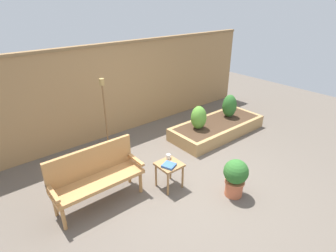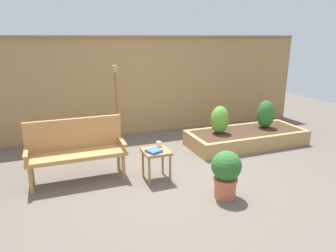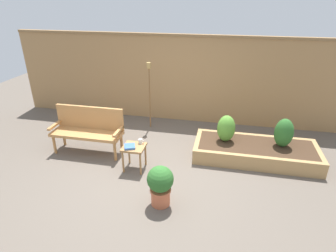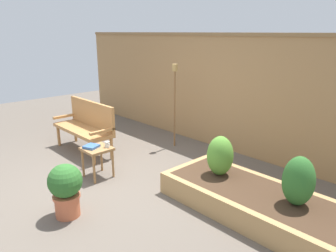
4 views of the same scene
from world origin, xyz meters
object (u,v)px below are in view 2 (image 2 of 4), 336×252
object	(u,v)px
side_table	(156,155)
shrub_near_bench	(220,120)
shrub_far_corner	(266,114)
book_on_table	(154,151)
cup_on_table	(159,144)
tiki_torch	(116,91)
garden_bench	(76,145)
potted_boxwood	(226,172)

from	to	relation	value
side_table	shrub_near_bench	world-z (taller)	shrub_near_bench
shrub_near_bench	shrub_far_corner	xyz separation A→B (m)	(1.09, -0.00, 0.01)
book_on_table	side_table	bearing A→B (deg)	24.72
cup_on_table	tiki_torch	distance (m)	1.84
side_table	book_on_table	size ratio (longest dim) A/B	2.42
garden_bench	shrub_far_corner	size ratio (longest dim) A/B	2.50
shrub_near_bench	potted_boxwood	bearing A→B (deg)	-117.49
side_table	shrub_far_corner	size ratio (longest dim) A/B	0.83
side_table	shrub_far_corner	xyz separation A→B (m)	(2.72, 0.92, 0.19)
side_table	tiki_torch	distance (m)	1.99
book_on_table	garden_bench	bearing A→B (deg)	132.26
garden_bench	side_table	xyz separation A→B (m)	(1.13, -0.48, -0.15)
cup_on_table	book_on_table	xyz separation A→B (m)	(-0.15, -0.19, -0.02)
shrub_near_bench	garden_bench	bearing A→B (deg)	-170.90
book_on_table	tiki_torch	distance (m)	2.01
tiki_torch	shrub_far_corner	bearing A→B (deg)	-17.73
potted_boxwood	cup_on_table	bearing A→B (deg)	121.65
cup_on_table	shrub_far_corner	bearing A→B (deg)	16.68
cup_on_table	shrub_near_bench	size ratio (longest dim) A/B	0.20
garden_bench	book_on_table	distance (m)	1.20
shrub_near_bench	tiki_torch	size ratio (longest dim) A/B	0.34
potted_boxwood	shrub_near_bench	xyz separation A→B (m)	(0.93, 1.78, 0.19)
cup_on_table	potted_boxwood	bearing A→B (deg)	-58.35
garden_bench	shrub_far_corner	world-z (taller)	garden_bench
side_table	cup_on_table	world-z (taller)	cup_on_table
side_table	shrub_near_bench	distance (m)	1.88
garden_bench	shrub_near_bench	size ratio (longest dim) A/B	2.64
potted_boxwood	side_table	bearing A→B (deg)	129.21
shrub_near_bench	shrub_far_corner	distance (m)	1.09
potted_boxwood	book_on_table	bearing A→B (deg)	133.43
tiki_torch	shrub_near_bench	bearing A→B (deg)	-27.01
shrub_near_bench	tiki_torch	bearing A→B (deg)	152.99
garden_bench	cup_on_table	world-z (taller)	garden_bench
shrub_near_bench	shrub_far_corner	bearing A→B (deg)	-0.00
shrub_far_corner	book_on_table	bearing A→B (deg)	-160.60
book_on_table	shrub_far_corner	bearing A→B (deg)	-1.80
side_table	tiki_torch	size ratio (longest dim) A/B	0.30
garden_bench	potted_boxwood	world-z (taller)	garden_bench
garden_bench	potted_boxwood	bearing A→B (deg)	-36.15
potted_boxwood	shrub_near_bench	distance (m)	2.01
shrub_far_corner	cup_on_table	bearing A→B (deg)	-163.32
potted_boxwood	shrub_far_corner	size ratio (longest dim) A/B	1.17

